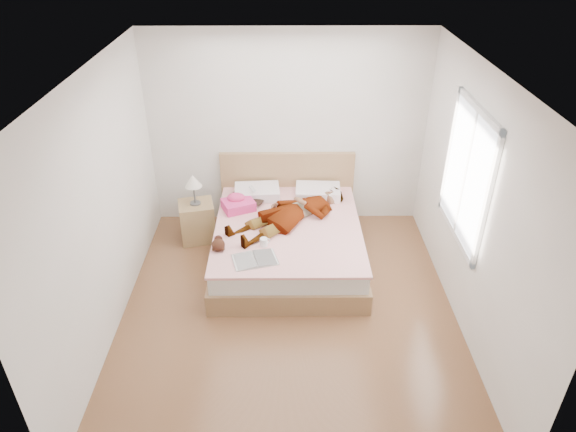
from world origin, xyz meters
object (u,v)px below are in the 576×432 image
Objects in this scene: phone at (252,189)px; nightstand at (197,218)px; coffee_mug at (264,242)px; magazine at (255,260)px; plush_toy at (218,244)px; woman at (292,209)px; towel at (238,203)px; bed at (288,238)px.

nightstand reaches higher than phone.
coffee_mug is (0.18, -1.01, -0.14)m from phone.
plush_toy reaches higher than magazine.
coffee_mug is at bearing 6.26° from plush_toy.
woman is 1.31m from nightstand.
plush_toy is at bearing -99.71° from towel.
bed reaches higher than coffee_mug.
phone is 1.30m from magazine.
towel is 0.90m from plush_toy.
nightstand reaches higher than coffee_mug.
coffee_mug is at bearing -117.79° from bed.
woman is 1.06m from plush_toy.
plush_toy is (-0.51, -0.06, 0.02)m from coffee_mug.
phone reaches higher than coffee_mug.
towel is at bearing 80.29° from plush_toy.
towel reaches higher than coffee_mug.
towel is 0.63m from nightstand.
plush_toy is (-0.78, -0.57, 0.30)m from bed.
magazine is 4.05× the size of coffee_mug.
nightstand is at bearing -143.90° from woman.
plush_toy reaches higher than coffee_mug.
nightstand is (-1.18, 0.41, 0.03)m from bed.
bed is 2.22× the size of nightstand.
coffee_mug is at bearing -67.56° from woman.
magazine is at bearing -28.19° from plush_toy.
bed is at bearing -69.18° from woman.
towel is at bearing -175.01° from phone.
phone reaches higher than towel.
nightstand is (-0.40, 0.98, -0.27)m from plush_toy.
plush_toy is (-0.83, -0.66, -0.05)m from woman.
woman is 7.35× the size of plush_toy.
nightstand is at bearing 161.01° from bed.
woman reaches higher than magazine.
towel is (-0.68, 0.22, -0.04)m from woman.
woman is 0.98m from magazine.
magazine is at bearing -125.66° from phone.
phone reaches higher than plush_toy.
bed reaches higher than towel.
magazine is at bearing -55.75° from nightstand.
woman is 3.21× the size of magazine.
towel is 0.50× the size of nightstand.
towel is at bearing 113.28° from coffee_mug.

